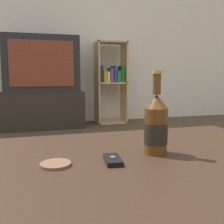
{
  "coord_description": "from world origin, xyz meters",
  "views": [
    {
      "loc": [
        -0.32,
        -0.69,
        0.66
      ],
      "look_at": [
        -0.01,
        0.37,
        0.5
      ],
      "focal_mm": 42.0,
      "sensor_mm": 36.0,
      "label": 1
    }
  ],
  "objects_px": {
    "tv_stand": "(43,110)",
    "cell_phone": "(113,160)",
    "beer_bottle": "(156,125)",
    "bookshelf": "(111,80)",
    "television": "(42,64)"
  },
  "relations": [
    {
      "from": "beer_bottle",
      "to": "cell_phone",
      "type": "distance_m",
      "value": 0.19
    },
    {
      "from": "tv_stand",
      "to": "bookshelf",
      "type": "distance_m",
      "value": 0.99
    },
    {
      "from": "bookshelf",
      "to": "beer_bottle",
      "type": "relative_size",
      "value": 4.1
    },
    {
      "from": "beer_bottle",
      "to": "cell_phone",
      "type": "bearing_deg",
      "value": -163.64
    },
    {
      "from": "tv_stand",
      "to": "beer_bottle",
      "type": "relative_size",
      "value": 3.67
    },
    {
      "from": "television",
      "to": "cell_phone",
      "type": "relative_size",
      "value": 8.79
    },
    {
      "from": "television",
      "to": "beer_bottle",
      "type": "relative_size",
      "value": 3.27
    },
    {
      "from": "tv_stand",
      "to": "bookshelf",
      "type": "bearing_deg",
      "value": 6.08
    },
    {
      "from": "tv_stand",
      "to": "cell_phone",
      "type": "xyz_separation_m",
      "value": [
        0.14,
        -2.69,
        0.18
      ]
    },
    {
      "from": "tv_stand",
      "to": "cell_phone",
      "type": "height_order",
      "value": "tv_stand"
    },
    {
      "from": "bookshelf",
      "to": "tv_stand",
      "type": "bearing_deg",
      "value": -173.92
    },
    {
      "from": "cell_phone",
      "to": "beer_bottle",
      "type": "bearing_deg",
      "value": 22.87
    },
    {
      "from": "tv_stand",
      "to": "cell_phone",
      "type": "bearing_deg",
      "value": -87.1
    },
    {
      "from": "beer_bottle",
      "to": "bookshelf",
      "type": "bearing_deg",
      "value": 77.24
    },
    {
      "from": "television",
      "to": "bookshelf",
      "type": "relative_size",
      "value": 0.8
    }
  ]
}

